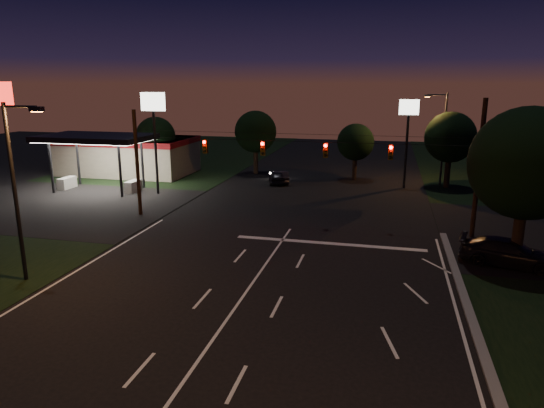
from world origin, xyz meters
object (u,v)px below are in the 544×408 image
(car_oncoming_b, at_px, (281,177))
(utility_pole_right, at_px, (471,237))
(car_cross, at_px, (509,253))
(car_oncoming_a, at_px, (277,177))
(tree_right_near, at_px, (527,165))

(car_oncoming_b, bearing_deg, utility_pole_right, 119.85)
(car_cross, bearing_deg, car_oncoming_a, 55.50)
(tree_right_near, distance_m, car_oncoming_b, 26.77)
(utility_pole_right, relative_size, car_oncoming_b, 2.44)
(utility_pole_right, bearing_deg, car_oncoming_b, 137.81)
(car_oncoming_a, xyz_separation_m, car_oncoming_b, (0.33, 0.41, -0.04))
(utility_pole_right, height_order, tree_right_near, tree_right_near)
(car_cross, bearing_deg, tree_right_near, -53.87)
(car_oncoming_a, relative_size, car_cross, 0.74)
(tree_right_near, relative_size, car_oncoming_a, 2.29)
(tree_right_near, bearing_deg, car_oncoming_b, 132.23)
(car_oncoming_b, bearing_deg, car_cross, 113.39)
(tree_right_near, bearing_deg, car_oncoming_a, 133.37)
(utility_pole_right, distance_m, tree_right_near, 7.61)
(car_oncoming_a, bearing_deg, tree_right_near, 117.35)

